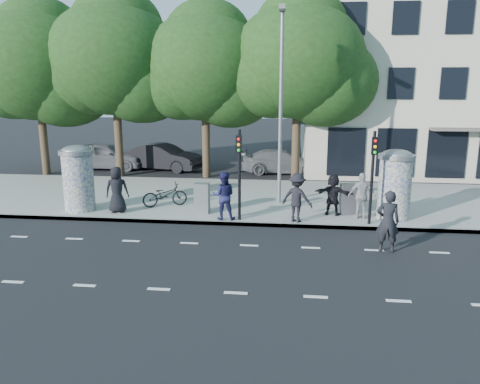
# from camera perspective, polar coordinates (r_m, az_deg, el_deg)

# --- Properties ---
(ground) EXTENTS (120.00, 120.00, 0.00)m
(ground) POSITION_cam_1_polar(r_m,az_deg,el_deg) (14.10, 0.58, -8.43)
(ground) COLOR black
(ground) RESTS_ON ground
(sidewalk) EXTENTS (40.00, 8.00, 0.15)m
(sidewalk) POSITION_cam_1_polar(r_m,az_deg,el_deg) (21.22, 2.67, -0.86)
(sidewalk) COLOR gray
(sidewalk) RESTS_ON ground
(curb) EXTENTS (40.00, 0.10, 0.16)m
(curb) POSITION_cam_1_polar(r_m,az_deg,el_deg) (17.42, 1.78, -3.96)
(curb) COLOR slate
(curb) RESTS_ON ground
(lane_dash_near) EXTENTS (32.00, 0.12, 0.01)m
(lane_dash_near) POSITION_cam_1_polar(r_m,az_deg,el_deg) (12.09, -0.52, -12.20)
(lane_dash_near) COLOR silver
(lane_dash_near) RESTS_ON ground
(lane_dash_far) EXTENTS (32.00, 0.12, 0.01)m
(lane_dash_far) POSITION_cam_1_polar(r_m,az_deg,el_deg) (15.41, 1.12, -6.53)
(lane_dash_far) COLOR silver
(lane_dash_far) RESTS_ON ground
(ad_column_left) EXTENTS (1.36, 1.36, 2.65)m
(ad_column_left) POSITION_cam_1_polar(r_m,az_deg,el_deg) (19.86, -19.13, 1.78)
(ad_column_left) COLOR beige
(ad_column_left) RESTS_ON sidewalk
(ad_column_right) EXTENTS (1.36, 1.36, 2.65)m
(ad_column_right) POSITION_cam_1_polar(r_m,az_deg,el_deg) (18.53, 18.37, 1.08)
(ad_column_right) COLOR beige
(ad_column_right) RESTS_ON sidewalk
(traffic_pole_near) EXTENTS (0.22, 0.31, 3.40)m
(traffic_pole_near) POSITION_cam_1_polar(r_m,az_deg,el_deg) (17.21, -0.09, 3.22)
(traffic_pole_near) COLOR black
(traffic_pole_near) RESTS_ON sidewalk
(traffic_pole_far) EXTENTS (0.22, 0.31, 3.40)m
(traffic_pole_far) POSITION_cam_1_polar(r_m,az_deg,el_deg) (17.34, 15.89, 2.80)
(traffic_pole_far) COLOR black
(traffic_pole_far) RESTS_ON sidewalk
(street_lamp) EXTENTS (0.25, 0.93, 8.00)m
(street_lamp) POSITION_cam_1_polar(r_m,az_deg,el_deg) (19.70, 5.01, 11.91)
(street_lamp) COLOR slate
(street_lamp) RESTS_ON sidewalk
(tree_far_left) EXTENTS (7.20, 7.20, 9.26)m
(tree_far_left) POSITION_cam_1_polar(r_m,az_deg,el_deg) (29.33, -23.54, 13.98)
(tree_far_left) COLOR #38281C
(tree_far_left) RESTS_ON ground
(tree_mid_left) EXTENTS (7.20, 7.20, 9.57)m
(tree_mid_left) POSITION_cam_1_polar(r_m,az_deg,el_deg) (27.42, -15.12, 15.38)
(tree_mid_left) COLOR #38281C
(tree_mid_left) RESTS_ON ground
(tree_near_left) EXTENTS (6.80, 6.80, 8.97)m
(tree_near_left) POSITION_cam_1_polar(r_m,az_deg,el_deg) (26.23, -4.31, 14.95)
(tree_near_left) COLOR #38281C
(tree_near_left) RESTS_ON ground
(tree_center) EXTENTS (7.00, 7.00, 9.30)m
(tree_center) POSITION_cam_1_polar(r_m,az_deg,el_deg) (25.39, 7.09, 15.52)
(tree_center) COLOR #38281C
(tree_center) RESTS_ON ground
(building) EXTENTS (20.30, 15.85, 12.00)m
(building) POSITION_cam_1_polar(r_m,az_deg,el_deg) (34.74, 25.05, 13.20)
(building) COLOR #B7B09A
(building) RESTS_ON ground
(ped_a) EXTENTS (1.00, 0.76, 1.85)m
(ped_a) POSITION_cam_1_polar(r_m,az_deg,el_deg) (19.17, -14.77, 0.28)
(ped_a) COLOR black
(ped_a) RESTS_ON sidewalk
(ped_c) EXTENTS (0.93, 0.75, 1.83)m
(ped_c) POSITION_cam_1_polar(r_m,az_deg,el_deg) (17.58, -2.01, -0.46)
(ped_c) COLOR #1D1D48
(ped_c) RESTS_ON sidewalk
(ped_d) EXTENTS (1.35, 1.08, 1.83)m
(ped_d) POSITION_cam_1_polar(r_m,az_deg,el_deg) (17.40, 6.96, -0.69)
(ped_d) COLOR black
(ped_d) RESTS_ON sidewalk
(ped_e) EXTENTS (1.07, 0.65, 1.77)m
(ped_e) POSITION_cam_1_polar(r_m,az_deg,el_deg) (18.26, 14.64, -0.47)
(ped_e) COLOR #9D9DA0
(ped_e) RESTS_ON sidewalk
(ped_f) EXTENTS (1.59, 0.87, 1.62)m
(ped_f) POSITION_cam_1_polar(r_m,az_deg,el_deg) (18.54, 11.26, -0.33)
(ped_f) COLOR black
(ped_f) RESTS_ON sidewalk
(man_road) EXTENTS (0.76, 0.53, 1.97)m
(man_road) POSITION_cam_1_polar(r_m,az_deg,el_deg) (15.29, 17.56, -3.43)
(man_road) COLOR black
(man_road) RESTS_ON ground
(bicycle) EXTENTS (1.40, 1.97, 0.98)m
(bicycle) POSITION_cam_1_polar(r_m,az_deg,el_deg) (19.79, -9.15, -0.35)
(bicycle) COLOR black
(bicycle) RESTS_ON sidewalk
(cabinet_left) EXTENTS (0.59, 0.44, 1.20)m
(cabinet_left) POSITION_cam_1_polar(r_m,az_deg,el_deg) (18.58, -4.65, -0.75)
(cabinet_left) COLOR slate
(cabinet_left) RESTS_ON sidewalk
(cabinet_right) EXTENTS (0.66, 0.54, 1.22)m
(cabinet_right) POSITION_cam_1_polar(r_m,az_deg,el_deg) (18.80, 13.02, -0.85)
(cabinet_right) COLOR #5D5F61
(cabinet_right) RESTS_ON sidewalk
(car_left) EXTENTS (2.28, 5.01, 1.67)m
(car_left) POSITION_cam_1_polar(r_m,az_deg,el_deg) (30.21, -16.12, 4.27)
(car_left) COLOR slate
(car_left) RESTS_ON ground
(car_mid) EXTENTS (2.88, 5.12, 1.60)m
(car_mid) POSITION_cam_1_polar(r_m,az_deg,el_deg) (29.06, -9.35, 4.20)
(car_mid) COLOR black
(car_mid) RESTS_ON ground
(car_right) EXTENTS (2.40, 4.92, 1.38)m
(car_right) POSITION_cam_1_polar(r_m,az_deg,el_deg) (27.84, 5.08, 3.72)
(car_right) COLOR slate
(car_right) RESTS_ON ground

